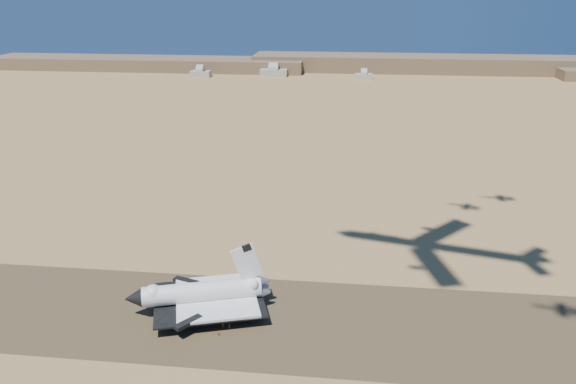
# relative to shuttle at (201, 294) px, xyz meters

# --- Properties ---
(ground) EXTENTS (1200.00, 1200.00, 0.00)m
(ground) POSITION_rel_shuttle_xyz_m (15.27, -2.83, -5.87)
(ground) COLOR #A37548
(ground) RESTS_ON ground
(runway) EXTENTS (600.00, 50.00, 0.06)m
(runway) POSITION_rel_shuttle_xyz_m (15.27, -2.83, -5.84)
(runway) COLOR brown
(runway) RESTS_ON ground
(ridgeline) EXTENTS (960.00, 90.00, 18.00)m
(ridgeline) POSITION_rel_shuttle_xyz_m (80.59, 524.47, 1.76)
(ridgeline) COLOR brown
(ridgeline) RESTS_ON ground
(hangars) EXTENTS (200.50, 29.50, 30.00)m
(hangars) POSITION_rel_shuttle_xyz_m (-48.73, 475.60, -1.04)
(hangars) COLOR #B2AF9E
(hangars) RESTS_ON ground
(shuttle) EXTENTS (44.81, 35.67, 21.84)m
(shuttle) POSITION_rel_shuttle_xyz_m (0.00, 0.00, 0.00)
(shuttle) COLOR white
(shuttle) RESTS_ON runway
(crew_a) EXTENTS (0.53, 0.67, 1.62)m
(crew_a) POSITION_rel_shuttle_xyz_m (10.59, -8.63, -5.00)
(crew_a) COLOR orange
(crew_a) RESTS_ON runway
(crew_b) EXTENTS (0.89, 1.02, 1.81)m
(crew_b) POSITION_rel_shuttle_xyz_m (8.70, -8.57, -4.90)
(crew_b) COLOR orange
(crew_b) RESTS_ON runway
(crew_c) EXTENTS (0.96, 1.03, 1.60)m
(crew_c) POSITION_rel_shuttle_xyz_m (8.12, -12.58, -5.01)
(crew_c) COLOR orange
(crew_c) RESTS_ON runway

